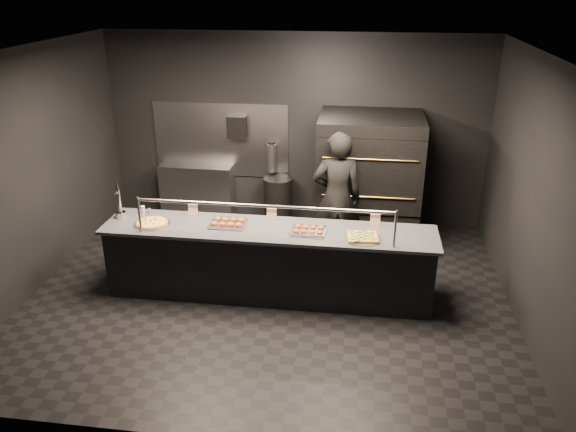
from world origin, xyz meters
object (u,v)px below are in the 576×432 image
at_px(pizza_oven, 368,178).
at_px(service_counter, 269,262).
at_px(prep_shelf, 197,191).
at_px(slider_tray_b, 309,230).
at_px(fire_extinguisher, 272,158).
at_px(round_pizza, 152,223).
at_px(worker, 337,198).
at_px(square_pizza, 363,237).
at_px(beer_tap, 120,207).
at_px(slider_tray_a, 228,223).
at_px(trash_bin, 278,201).
at_px(towel_dispenser, 237,127).

bearing_deg(pizza_oven, service_counter, -122.27).
height_order(prep_shelf, slider_tray_b, slider_tray_b).
distance_m(prep_shelf, fire_extinguisher, 1.39).
height_order(fire_extinguisher, round_pizza, fire_extinguisher).
bearing_deg(worker, service_counter, 46.61).
xyz_separation_m(square_pizza, worker, (-0.38, 1.25, -0.01)).
distance_m(beer_tap, slider_tray_a, 1.41).
bearing_deg(beer_tap, fire_extinguisher, 56.02).
bearing_deg(pizza_oven, square_pizza, -91.51).
xyz_separation_m(slider_tray_b, square_pizza, (0.65, -0.09, -0.01)).
bearing_deg(round_pizza, slider_tray_b, 0.82).
distance_m(service_counter, slider_tray_b, 0.69).
distance_m(pizza_oven, fire_extinguisher, 1.63).
bearing_deg(slider_tray_a, slider_tray_b, -4.52).
bearing_deg(worker, trash_bin, -56.93).
xyz_separation_m(pizza_oven, towel_dispenser, (-2.10, 0.49, 0.58)).
height_order(pizza_oven, slider_tray_a, pizza_oven).
relative_size(towel_dispenser, slider_tray_b, 0.75).
xyz_separation_m(towel_dispenser, round_pizza, (-0.55, -2.46, -0.61)).
relative_size(slider_tray_a, square_pizza, 1.02).
relative_size(slider_tray_a, trash_bin, 0.58).
xyz_separation_m(pizza_oven, square_pizza, (-0.05, -2.03, -0.03)).
relative_size(service_counter, square_pizza, 9.30).
bearing_deg(trash_bin, prep_shelf, 175.84).
bearing_deg(service_counter, trash_bin, 95.76).
relative_size(beer_tap, round_pizza, 1.12).
height_order(towel_dispenser, square_pizza, towel_dispenser).
bearing_deg(slider_tray_b, square_pizza, -7.87).
bearing_deg(square_pizza, slider_tray_b, 172.13).
distance_m(prep_shelf, round_pizza, 2.44).
height_order(towel_dispenser, round_pizza, towel_dispenser).
distance_m(service_counter, beer_tap, 2.01).
bearing_deg(beer_tap, slider_tray_b, -2.82).
distance_m(slider_tray_a, trash_bin, 2.27).
distance_m(trash_bin, worker, 1.58).
distance_m(service_counter, worker, 1.43).
bearing_deg(service_counter, square_pizza, -6.49).
xyz_separation_m(beer_tap, worker, (2.68, 1.04, -0.13)).
bearing_deg(beer_tap, service_counter, -2.33).
height_order(prep_shelf, square_pizza, square_pizza).
xyz_separation_m(fire_extinguisher, round_pizza, (-1.10, -2.47, -0.12)).
xyz_separation_m(slider_tray_a, trash_bin, (0.29, 2.18, -0.56)).
distance_m(towel_dispenser, worker, 2.19).
height_order(round_pizza, slider_tray_b, slider_tray_b).
bearing_deg(slider_tray_a, towel_dispenser, 99.38).
relative_size(pizza_oven, trash_bin, 2.45).
bearing_deg(slider_tray_b, slider_tray_a, 175.48).
distance_m(slider_tray_a, slider_tray_b, 1.01).
xyz_separation_m(prep_shelf, round_pizza, (0.15, -2.39, 0.49)).
bearing_deg(pizza_oven, towel_dispenser, 166.86).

